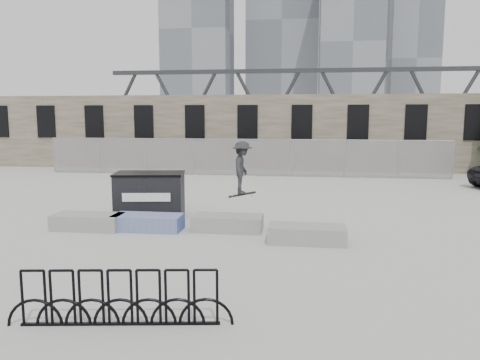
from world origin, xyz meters
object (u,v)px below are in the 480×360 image
planter_center_left (148,222)px  planter_center_right (228,222)px  planter_far_left (88,221)px  dumpster (150,194)px  skateboarder (242,168)px  planter_offset (307,233)px  bike_rack (120,299)px

planter_center_left → planter_center_right: (2.32, 0.23, 0.00)m
planter_far_left → dumpster: dumpster is taller
planter_far_left → dumpster: (1.24, 1.92, 0.49)m
dumpster → planter_far_left: bearing=-131.8°
planter_center_right → skateboarder: 1.63m
planter_offset → dumpster: (-5.09, 2.51, 0.49)m
planter_center_left → dumpster: (-0.52, 1.78, 0.49)m
planter_center_left → planter_center_right: bearing=5.8°
planter_center_left → planter_far_left: bearing=-175.3°
planter_center_left → planter_center_right: size_ratio=1.00×
planter_far_left → planter_offset: (6.32, -0.59, 0.00)m
dumpster → skateboarder: skateboarder is taller
planter_offset → dumpster: dumpster is taller
planter_center_left → skateboarder: 3.16m
skateboarder → planter_center_right: bearing=127.7°
planter_center_left → planter_offset: bearing=-9.1°
planter_center_left → bike_rack: (1.63, -6.04, 0.20)m
planter_far_left → planter_center_left: (1.75, 0.14, 0.00)m
planter_offset → dumpster: bearing=153.7°
planter_offset → skateboarder: size_ratio=1.22×
dumpster → planter_center_left: bearing=-82.8°
planter_center_left → dumpster: dumpster is taller
planter_center_left → skateboarder: skateboarder is taller
planter_far_left → bike_rack: bearing=-60.1°
planter_far_left → dumpster: size_ratio=0.84×
planter_far_left → skateboarder: (4.45, 0.66, 1.56)m
planter_center_right → dumpster: bearing=151.4°
bike_rack → dumpster: bearing=105.4°
planter_far_left → planter_offset: size_ratio=1.00×
planter_center_left → planter_offset: same height
planter_center_right → skateboarder: (0.38, 0.28, 1.56)m
planter_center_left → bike_rack: bike_rack is taller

